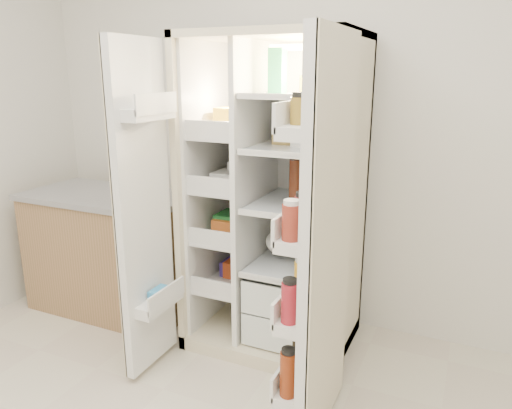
% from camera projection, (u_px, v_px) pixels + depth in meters
% --- Properties ---
extents(wall_back, '(4.00, 0.02, 2.70)m').
position_uv_depth(wall_back, '(318.00, 113.00, 2.96)').
color(wall_back, silver).
rests_on(wall_back, floor).
extents(refrigerator, '(0.92, 0.70, 1.80)m').
position_uv_depth(refrigerator, '(280.00, 221.00, 2.86)').
color(refrigerator, beige).
rests_on(refrigerator, floor).
extents(freezer_door, '(0.15, 0.40, 1.72)m').
position_uv_depth(freezer_door, '(144.00, 213.00, 2.49)').
color(freezer_door, white).
rests_on(freezer_door, floor).
extents(fridge_door, '(0.17, 0.58, 1.72)m').
position_uv_depth(fridge_door, '(322.00, 250.00, 2.03)').
color(fridge_door, white).
rests_on(fridge_door, floor).
extents(kitchen_counter, '(1.13, 0.60, 0.82)m').
position_uv_depth(kitchen_counter, '(112.00, 251.00, 3.31)').
color(kitchen_counter, '#966E4B').
rests_on(kitchen_counter, floor).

